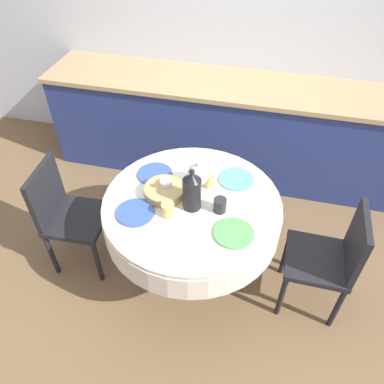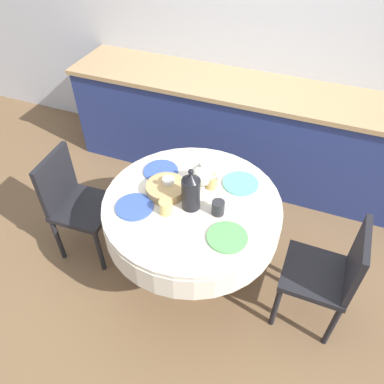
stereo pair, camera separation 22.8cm
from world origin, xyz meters
TOP-DOWN VIEW (x-y plane):
  - ground_plane at (0.00, 0.00)m, footprint 12.00×12.00m
  - wall_back at (0.00, 1.66)m, footprint 7.00×0.05m
  - kitchen_counter at (0.00, 1.32)m, footprint 3.24×0.64m
  - dining_table at (0.00, 0.00)m, footprint 1.14×1.14m
  - chair_left at (0.91, -0.01)m, footprint 0.40×0.40m
  - chair_right at (-0.90, -0.05)m, footprint 0.42×0.42m
  - plate_near_left at (-0.31, -0.18)m, footprint 0.24×0.24m
  - cup_near_left at (-0.11, -0.15)m, footprint 0.08×0.08m
  - plate_near_right at (0.29, -0.20)m, footprint 0.24×0.24m
  - cup_near_right at (0.18, -0.04)m, footprint 0.08×0.08m
  - plate_far_left at (-0.30, 0.19)m, footprint 0.24×0.24m
  - cup_far_left at (-0.18, 0.05)m, footprint 0.08×0.08m
  - plate_far_right at (0.24, 0.27)m, footprint 0.24×0.24m
  - cup_far_right at (0.07, 0.17)m, footprint 0.08×0.08m
  - coffee_carafe at (0.01, -0.04)m, footprint 0.11×0.11m
  - teapot at (-0.00, 0.16)m, footprint 0.20×0.15m
  - bread_basket at (-0.19, 0.02)m, footprint 0.26×0.26m

SIDE VIEW (x-z plane):
  - ground_plane at x=0.00m, z-range 0.00..0.00m
  - kitchen_counter at x=0.00m, z-range 0.00..0.91m
  - chair_left at x=0.91m, z-range 0.06..0.93m
  - chair_right at x=-0.90m, z-range 0.06..0.93m
  - dining_table at x=0.00m, z-range 0.25..1.02m
  - plate_near_left at x=-0.31m, z-range 0.77..0.78m
  - plate_near_right at x=0.29m, z-range 0.77..0.78m
  - plate_far_left at x=-0.30m, z-range 0.77..0.78m
  - plate_far_right at x=0.24m, z-range 0.77..0.78m
  - bread_basket at x=-0.19m, z-range 0.77..0.82m
  - cup_near_left at x=-0.11m, z-range 0.77..0.86m
  - cup_near_right at x=0.18m, z-range 0.77..0.86m
  - cup_far_left at x=-0.18m, z-range 0.77..0.86m
  - cup_far_right at x=0.07m, z-range 0.77..0.86m
  - teapot at x=0.00m, z-range 0.75..0.95m
  - coffee_carafe at x=0.01m, z-range 0.75..1.04m
  - wall_back at x=0.00m, z-range 0.00..2.60m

